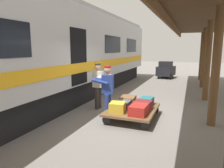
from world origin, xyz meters
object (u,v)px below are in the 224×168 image
(luggage_cart, at_px, (133,110))
(suitcase_red_plastic, at_px, (139,110))
(suitcase_slate_roller, at_px, (123,104))
(baggage_tug, at_px, (166,70))
(porter_in_overalls, at_px, (107,90))
(porter_by_door, at_px, (98,84))
(suitcase_maroon_trunk, at_px, (143,105))
(suitcase_brown_leather, at_px, (128,100))
(suitcase_yellow_case, at_px, (117,107))
(train_car, at_px, (45,53))
(suitcase_teal_softside, at_px, (146,101))

(luggage_cart, distance_m, suitcase_red_plastic, 0.66)
(suitcase_slate_roller, height_order, baggage_tug, baggage_tug)
(luggage_cart, height_order, suitcase_red_plastic, suitcase_red_plastic)
(porter_in_overalls, bearing_deg, porter_by_door, -50.53)
(suitcase_maroon_trunk, relative_size, porter_in_overalls, 0.33)
(suitcase_slate_roller, bearing_deg, luggage_cart, 180.00)
(luggage_cart, height_order, baggage_tug, baggage_tug)
(suitcase_maroon_trunk, height_order, suitcase_brown_leather, suitcase_maroon_trunk)
(porter_in_overalls, bearing_deg, suitcase_yellow_case, 146.83)
(luggage_cart, relative_size, porter_by_door, 1.16)
(train_car, distance_m, baggage_tug, 10.28)
(train_car, bearing_deg, luggage_cart, 175.43)
(suitcase_maroon_trunk, distance_m, suitcase_teal_softside, 0.54)
(suitcase_brown_leather, height_order, porter_in_overalls, porter_in_overalls)
(train_car, xyz_separation_m, suitcase_slate_roller, (-3.27, 0.29, -1.61))
(train_car, xyz_separation_m, porter_by_door, (-2.09, -0.34, -1.14))
(suitcase_brown_leather, xyz_separation_m, porter_in_overalls, (0.47, 0.78, 0.46))
(suitcase_slate_roller, height_order, porter_in_overalls, porter_in_overalls)
(train_car, relative_size, suitcase_slate_roller, 31.29)
(suitcase_teal_softside, xyz_separation_m, porter_in_overalls, (1.12, 0.78, 0.45))
(suitcase_maroon_trunk, xyz_separation_m, suitcase_teal_softside, (0.00, -0.54, -0.01))
(luggage_cart, bearing_deg, suitcase_red_plastic, 121.13)
(suitcase_brown_leather, relative_size, suitcase_slate_roller, 1.01)
(suitcase_maroon_trunk, distance_m, suitcase_brown_leather, 0.85)
(suitcase_brown_leather, bearing_deg, suitcase_red_plastic, 121.13)
(suitcase_slate_roller, bearing_deg, suitcase_red_plastic, 140.37)
(suitcase_brown_leather, xyz_separation_m, baggage_tug, (-0.21, -9.32, 0.16))
(suitcase_maroon_trunk, relative_size, suitcase_brown_leather, 0.89)
(train_car, xyz_separation_m, suitcase_maroon_trunk, (-3.92, 0.29, -1.58))
(suitcase_red_plastic, bearing_deg, luggage_cart, -58.87)
(luggage_cart, xyz_separation_m, suitcase_brown_leather, (0.33, -0.54, 0.17))
(suitcase_maroon_trunk, bearing_deg, suitcase_yellow_case, 39.63)
(suitcase_maroon_trunk, distance_m, suitcase_red_plastic, 0.54)
(suitcase_teal_softside, bearing_deg, porter_by_door, -2.73)
(suitcase_red_plastic, distance_m, baggage_tug, 10.41)
(porter_by_door, bearing_deg, train_car, 9.27)
(suitcase_red_plastic, distance_m, suitcase_teal_softside, 1.08)
(suitcase_red_plastic, height_order, porter_in_overalls, porter_in_overalls)
(luggage_cart, xyz_separation_m, suitcase_yellow_case, (0.33, 0.54, 0.19))
(suitcase_maroon_trunk, relative_size, porter_by_door, 0.33)
(luggage_cart, xyz_separation_m, suitcase_red_plastic, (-0.33, 0.54, 0.19))
(suitcase_yellow_case, relative_size, suitcase_red_plastic, 0.72)
(suitcase_slate_roller, relative_size, suitcase_teal_softside, 1.16)
(suitcase_brown_leather, relative_size, porter_in_overalls, 0.37)
(suitcase_red_plastic, distance_m, porter_by_door, 2.22)
(suitcase_slate_roller, bearing_deg, porter_by_door, -28.07)
(train_car, height_order, suitcase_slate_roller, train_car)
(suitcase_brown_leather, bearing_deg, luggage_cart, 121.13)
(luggage_cart, distance_m, suitcase_maroon_trunk, 0.37)
(suitcase_maroon_trunk, distance_m, baggage_tug, 9.87)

